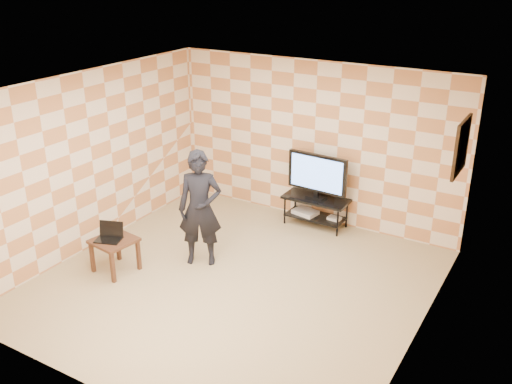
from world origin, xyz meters
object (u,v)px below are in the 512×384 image
tv_stand (316,205)px  side_table (114,245)px  tv (317,174)px  person (200,209)px

tv_stand → side_table: bearing=-123.1°
tv → side_table: size_ratio=1.67×
tv_stand → tv: 0.55m
tv_stand → tv: tv is taller
tv → side_table: bearing=-123.2°
tv → person: person is taller
tv → side_table: (-1.83, -2.80, -0.51)m
tv_stand → side_table: same height
tv_stand → side_table: (-1.83, -2.80, 0.04)m
tv → person: bearing=-115.2°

